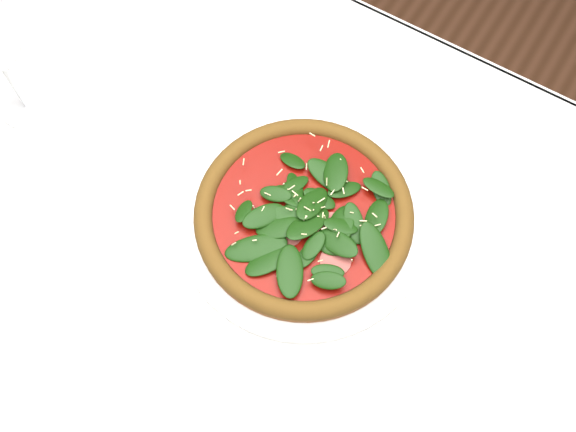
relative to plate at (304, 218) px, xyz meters
The scene contains 4 objects.
ground 0.76m from the plate, 75.16° to the right, with size 6.00×6.00×0.00m, color brown.
dining_table 0.12m from the plate, 75.16° to the right, with size 1.21×0.81×0.75m.
plate is the anchor object (origin of this frame).
pizza 0.02m from the plate, behind, with size 0.32×0.32×0.04m.
Camera 1 is at (0.15, -0.25, 1.50)m, focal length 40.00 mm.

